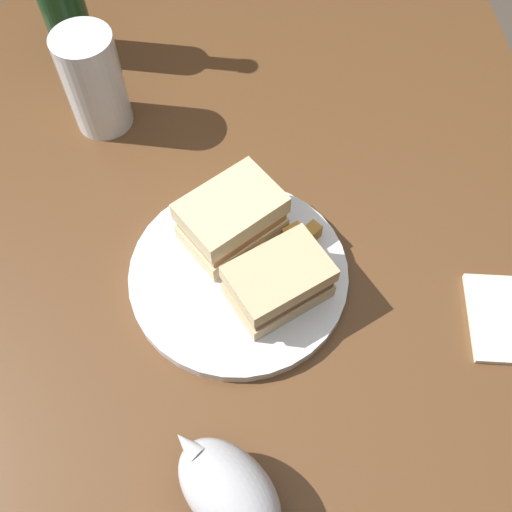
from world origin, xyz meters
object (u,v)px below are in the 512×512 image
object	(u,v)px
sandwich_half_right	(232,219)
gravy_boat	(228,489)
plate	(239,274)
sandwich_half_left	(275,282)
napkin	(508,319)
pint_glass	(96,88)

from	to	relation	value
sandwich_half_right	gravy_boat	bearing A→B (deg)	176.06
plate	sandwich_half_left	distance (m)	0.06
sandwich_half_left	gravy_boat	xyz separation A→B (m)	(-0.21, 0.06, -0.00)
plate	gravy_boat	xyz separation A→B (m)	(-0.25, 0.02, 0.03)
sandwich_half_left	napkin	xyz separation A→B (m)	(-0.05, -0.27, -0.04)
sandwich_half_left	gravy_boat	bearing A→B (deg)	163.17
plate	gravy_boat	world-z (taller)	gravy_boat
sandwich_half_right	pint_glass	xyz separation A→B (m)	(0.22, 0.17, 0.01)
sandwich_half_right	napkin	xyz separation A→B (m)	(-0.13, -0.31, -0.05)
pint_glass	napkin	bearing A→B (deg)	-126.09
sandwich_half_left	gravy_boat	world-z (taller)	sandwich_half_left
sandwich_half_left	gravy_boat	distance (m)	0.22
plate	pint_glass	size ratio (longest dim) A/B	1.83
sandwich_half_left	pint_glass	xyz separation A→B (m)	(0.30, 0.21, 0.02)
sandwich_half_right	napkin	size ratio (longest dim) A/B	1.26
sandwich_half_left	pint_glass	bearing A→B (deg)	35.10
plate	pint_glass	bearing A→B (deg)	32.75
sandwich_half_right	sandwich_half_left	bearing A→B (deg)	-152.79
sandwich_half_right	napkin	world-z (taller)	sandwich_half_right
sandwich_half_left	sandwich_half_right	size ratio (longest dim) A/B	0.94
sandwich_half_right	pint_glass	world-z (taller)	pint_glass
gravy_boat	pint_glass	bearing A→B (deg)	16.19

